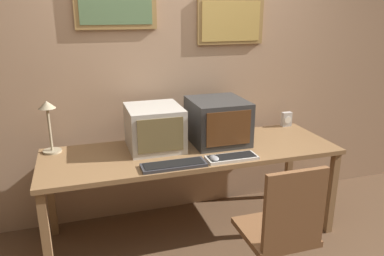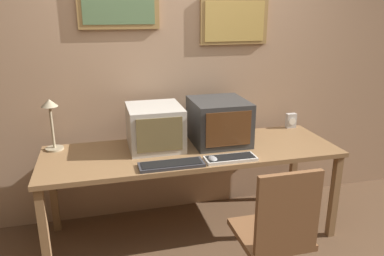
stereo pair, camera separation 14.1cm
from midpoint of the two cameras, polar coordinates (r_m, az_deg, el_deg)
The scene contains 10 objects.
wall_back at distance 3.26m, azimuth -0.98°, elevation 8.99°, with size 8.00×0.08×2.60m.
desk at distance 2.96m, azimuth 1.36°, elevation -4.48°, with size 2.30×0.75×0.75m.
monitor_left at distance 2.95m, azimuth -4.31°, elevation 0.16°, with size 0.42×0.45×0.34m.
monitor_right at distance 3.06m, azimuth 5.42°, elevation 1.00°, with size 0.44×0.48×0.35m.
keyboard_main at distance 2.63m, azimuth -1.61°, elevation -5.61°, with size 0.46×0.15×0.03m.
keyboard_side at distance 2.76m, azimuth 7.35°, elevation -4.62°, with size 0.38×0.15×0.03m.
mouse_near_keyboard at distance 2.71m, azimuth 4.64°, elevation -4.80°, with size 0.07×0.11×0.04m.
desk_clock at distance 3.60m, azimuth 15.94°, elevation 1.08°, with size 0.09×0.06×0.13m.
desk_lamp at distance 3.03m, azimuth -19.49°, elevation 1.75°, with size 0.14×0.14×0.41m.
office_chair at distance 2.49m, azimuth 14.06°, elevation -16.84°, with size 0.44×0.44×0.95m.
Camera 2 is at (-0.69, -1.76, 1.80)m, focal length 35.00 mm.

